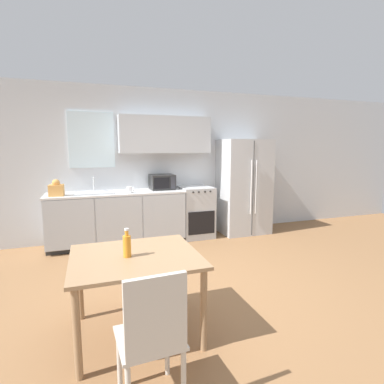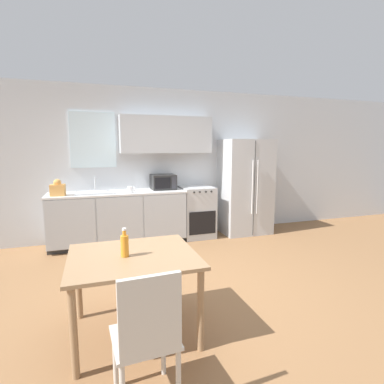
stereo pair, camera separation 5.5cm
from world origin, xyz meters
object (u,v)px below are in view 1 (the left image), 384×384
Objects in this scene: dining_table at (136,266)px; dining_chair_near at (153,332)px; microwave at (162,182)px; refrigerator at (244,187)px; coffee_mug at (130,190)px; drink_bottle at (127,245)px; oven_range at (196,212)px.

dining_table is 1.15× the size of dining_chair_near.
refrigerator is at bearing -4.37° from microwave.
refrigerator is 14.76× the size of coffee_mug.
drink_bottle is (-0.96, -2.74, -0.21)m from microwave.
microwave is 2.92m from drink_bottle.
coffee_mug is (-0.61, -0.23, -0.08)m from microwave.
refrigerator is at bearing 50.90° from dining_chair_near.
drink_bottle is (-0.35, -2.51, -0.13)m from coffee_mug.
refrigerator reaches higher than drink_bottle.
refrigerator is (0.97, -0.03, 0.43)m from oven_range.
dining_chair_near is (-0.02, -0.84, -0.09)m from dining_table.
microwave is at bearing 71.85° from dining_table.
dining_table is at bearing -108.15° from microwave.
drink_bottle is at bearing 90.00° from dining_chair_near.
dining_chair_near is at bearing -125.99° from refrigerator.
refrigerator is 1.93× the size of dining_chair_near.
dining_table is (-1.50, -2.63, 0.17)m from oven_range.
dining_table is at bearing 85.21° from dining_chair_near.
refrigerator is 4.26× the size of microwave.
refrigerator reaches higher than microwave.
microwave is 2.89m from dining_table.
microwave is 0.45× the size of dining_chair_near.
dining_chair_near is at bearing -86.89° from drink_bottle.
refrigerator is 1.67× the size of dining_table.
microwave is 3.71m from dining_chair_near.
dining_table is 0.21m from drink_bottle.
microwave is at bearing 175.63° from refrigerator.
coffee_mug is at bearing -177.04° from refrigerator.
dining_chair_near reaches higher than dining_table.
drink_bottle is (-0.07, -0.02, 0.20)m from dining_table.
refrigerator is 3.66m from drink_bottle.
refrigerator reaches higher than dining_table.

